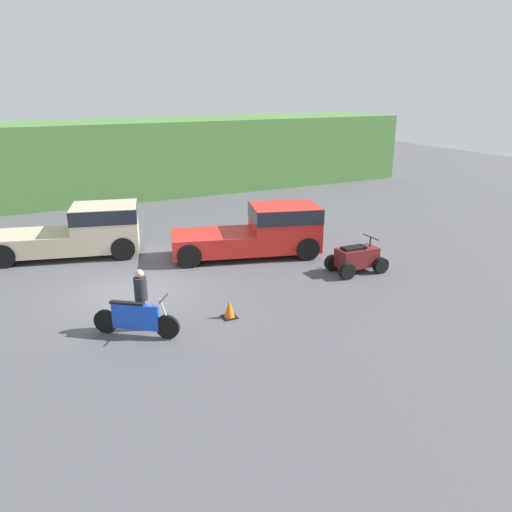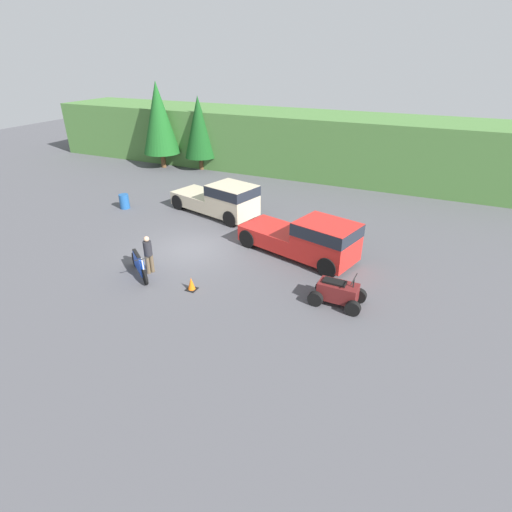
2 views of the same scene
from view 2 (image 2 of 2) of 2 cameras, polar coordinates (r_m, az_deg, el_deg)
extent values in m
plane|color=#4C4C51|center=(19.78, -9.23, 0.96)|extent=(80.00, 80.00, 0.00)
cube|color=#477538|center=(32.88, 6.32, 15.80)|extent=(44.00, 6.00, 4.43)
cylinder|color=brown|center=(34.86, -13.10, 13.21)|extent=(0.40, 0.40, 1.20)
cone|color=#19561E|center=(34.25, -13.71, 18.61)|extent=(2.93, 2.93, 5.46)
cylinder|color=brown|center=(33.66, -7.81, 13.01)|extent=(0.34, 0.34, 1.02)
cone|color=#144719|center=(33.09, -8.13, 17.77)|extent=(2.50, 2.50, 4.65)
cube|color=red|center=(17.96, 9.97, 2.04)|extent=(3.01, 2.62, 1.73)
cube|color=#1E232D|center=(17.73, 10.12, 3.71)|extent=(3.03, 2.64, 0.55)
cube|color=red|center=(19.58, 2.74, 3.07)|extent=(3.56, 2.77, 0.76)
cylinder|color=black|center=(18.69, 13.08, 0.51)|extent=(0.95, 0.52, 0.91)
cylinder|color=black|center=(17.24, 10.17, -1.57)|extent=(0.95, 0.52, 0.91)
cylinder|color=black|center=(20.87, 2.15, 4.13)|extent=(0.95, 0.52, 0.91)
cylinder|color=black|center=(19.58, -1.18, 2.52)|extent=(0.95, 0.52, 0.91)
cube|color=beige|center=(22.81, -3.37, 7.93)|extent=(2.89, 2.55, 1.73)
cube|color=#1E232D|center=(22.63, -3.41, 9.29)|extent=(2.91, 2.58, 0.55)
cube|color=beige|center=(24.80, -8.08, 8.12)|extent=(3.41, 2.69, 0.76)
cylinder|color=black|center=(23.29, -0.63, 6.66)|extent=(0.95, 0.50, 0.91)
cylinder|color=black|center=(22.00, -3.68, 5.34)|extent=(0.95, 0.50, 0.91)
cylinder|color=black|center=(26.08, -7.99, 8.68)|extent=(0.95, 0.50, 0.91)
cylinder|color=black|center=(24.94, -11.05, 7.57)|extent=(0.95, 0.50, 0.91)
cylinder|color=black|center=(17.10, -15.58, -2.92)|extent=(0.59, 0.48, 0.67)
cylinder|color=black|center=(18.63, -16.94, -0.51)|extent=(0.59, 0.48, 0.67)
cube|color=blue|center=(17.76, -16.38, -1.05)|extent=(1.13, 0.90, 0.70)
cylinder|color=#B7B7BC|center=(16.95, -15.79, -1.64)|extent=(0.27, 0.22, 0.79)
cylinder|color=black|center=(16.76, -15.97, -0.42)|extent=(0.39, 0.50, 0.04)
cube|color=black|center=(17.78, -16.70, 0.33)|extent=(0.84, 0.68, 0.06)
cylinder|color=black|center=(15.85, 14.48, -5.52)|extent=(0.58, 0.24, 0.58)
cylinder|color=black|center=(15.06, 13.65, -7.30)|extent=(0.58, 0.24, 0.58)
cylinder|color=black|center=(16.11, 9.54, -4.40)|extent=(0.58, 0.24, 0.58)
cylinder|color=black|center=(15.33, 8.46, -6.08)|extent=(0.58, 0.24, 0.58)
cube|color=#5B1919|center=(15.43, 11.61, -4.98)|extent=(1.50, 0.78, 0.67)
cylinder|color=black|center=(15.08, 13.78, -3.78)|extent=(0.05, 0.05, 0.35)
cylinder|color=black|center=(14.99, 13.85, -3.21)|extent=(0.06, 0.90, 0.04)
cube|color=black|center=(15.27, 11.18, -3.66)|extent=(0.87, 0.45, 0.08)
cylinder|color=brown|center=(17.93, -14.67, -0.98)|extent=(0.23, 0.23, 0.85)
cylinder|color=brown|center=(17.85, -15.21, -1.18)|extent=(0.23, 0.23, 0.85)
cylinder|color=#232328|center=(17.56, -15.23, 1.07)|extent=(0.47, 0.47, 0.64)
sphere|color=tan|center=(17.38, -15.40, 2.36)|extent=(0.30, 0.30, 0.23)
cube|color=black|center=(16.48, -9.17, -4.70)|extent=(0.42, 0.42, 0.03)
cone|color=orange|center=(16.34, -9.23, -3.92)|extent=(0.32, 0.32, 0.55)
cylinder|color=#1E5193|center=(25.94, -18.30, 7.42)|extent=(0.58, 0.58, 0.88)
camera|label=1|loc=(13.46, -66.30, 0.99)|focal=35.00mm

